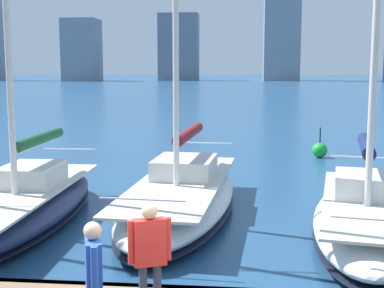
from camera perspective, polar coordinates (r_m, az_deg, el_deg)
The scene contains 7 objects.
city_skyline at distance 168.11m, azimuth 7.91°, elevation 12.41°, with size 162.02×25.27×47.46m.
sailboat_navy at distance 13.69m, azimuth 18.00°, elevation -7.14°, with size 3.68×7.91×12.26m.
sailboat_maroon at distance 15.19m, azimuth -1.13°, elevation -5.33°, with size 3.46×9.37×12.22m.
sailboat_forest at distance 14.89m, azimuth -17.27°, elevation -5.92°, with size 2.44×8.35×12.29m.
person_red_shirt at distance 7.66m, azimuth -4.53°, elevation -11.20°, with size 0.58×0.35×1.70m.
person_blue_shirt at distance 6.95m, azimuth -10.44°, elevation -13.47°, with size 0.33×0.59×1.68m.
channel_buoy at distance 25.44m, azimuth 13.46°, elevation -0.63°, with size 0.70×0.70×1.40m.
Camera 1 is at (-1.16, 6.94, 4.17)m, focal length 50.00 mm.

